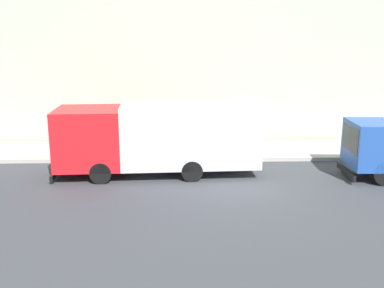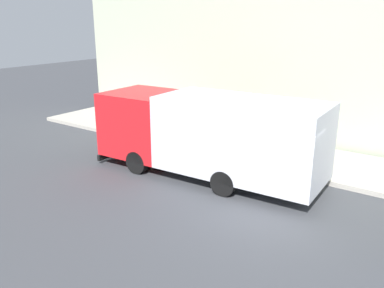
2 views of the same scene
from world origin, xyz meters
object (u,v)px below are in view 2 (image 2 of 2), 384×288
(pedestrian_walking, at_px, (178,122))
(street_sign_post, at_px, (237,119))
(large_utility_truck, at_px, (207,132))
(traffic_cone_orange, at_px, (179,136))

(pedestrian_walking, distance_m, street_sign_post, 3.42)
(pedestrian_walking, bearing_deg, large_utility_truck, -126.01)
(large_utility_truck, bearing_deg, street_sign_post, -3.60)
(large_utility_truck, bearing_deg, traffic_cone_orange, 50.36)
(traffic_cone_orange, xyz_separation_m, street_sign_post, (-0.15, -3.05, 1.25))
(traffic_cone_orange, bearing_deg, street_sign_post, -92.81)
(traffic_cone_orange, relative_size, street_sign_post, 0.24)
(large_utility_truck, distance_m, traffic_cone_orange, 3.95)
(street_sign_post, bearing_deg, large_utility_truck, 179.20)
(pedestrian_walking, xyz_separation_m, traffic_cone_orange, (-0.27, -0.27, -0.53))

